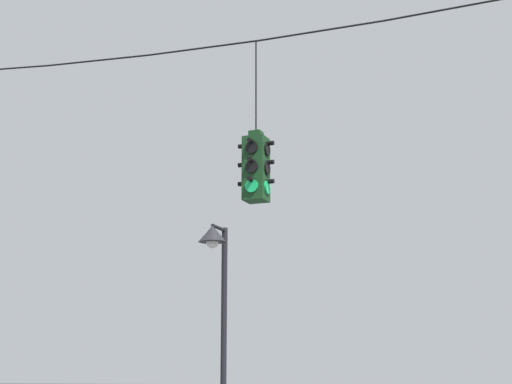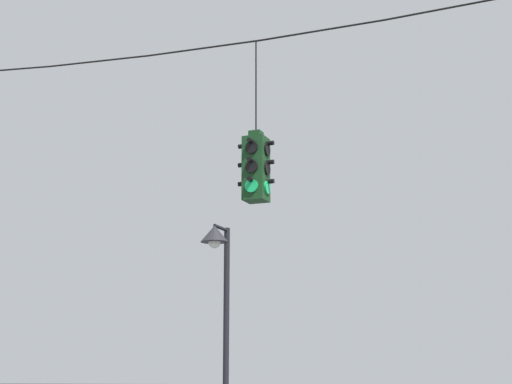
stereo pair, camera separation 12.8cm
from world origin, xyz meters
TOP-DOWN VIEW (x-y plane):
  - span_wire at (0.00, 0.31)m, footprint 13.98×0.03m
  - traffic_light_near_right_pole at (-1.06, 0.31)m, footprint 0.58×0.58m
  - street_lamp at (-3.20, 3.67)m, footprint 0.55×0.95m

SIDE VIEW (x-z plane):
  - street_lamp at x=-3.20m, z-range 1.39..6.25m
  - traffic_light_near_right_pole at x=-1.06m, z-range 3.72..6.33m
  - span_wire at x=0.00m, z-range 7.04..7.38m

